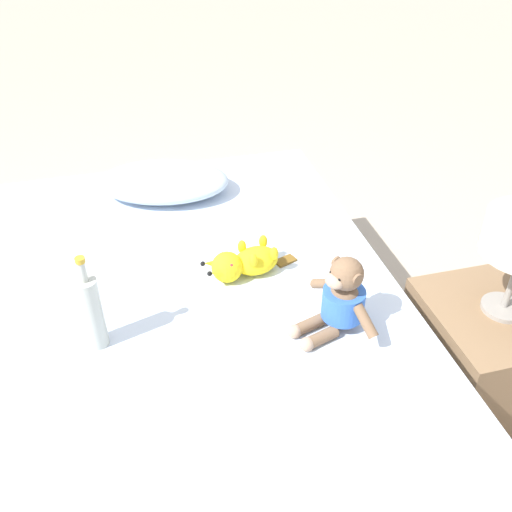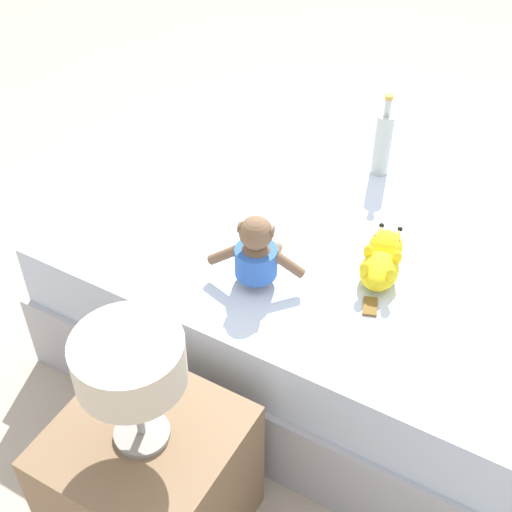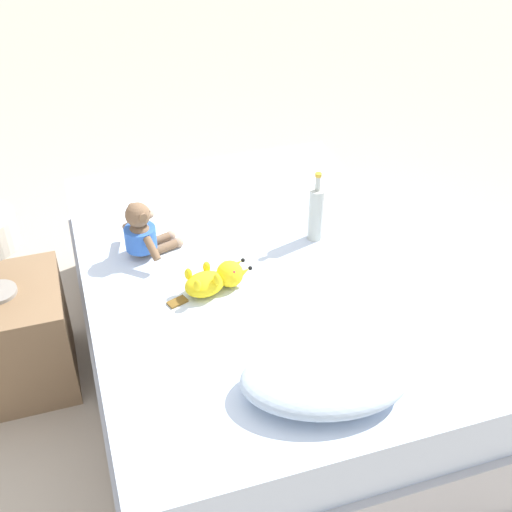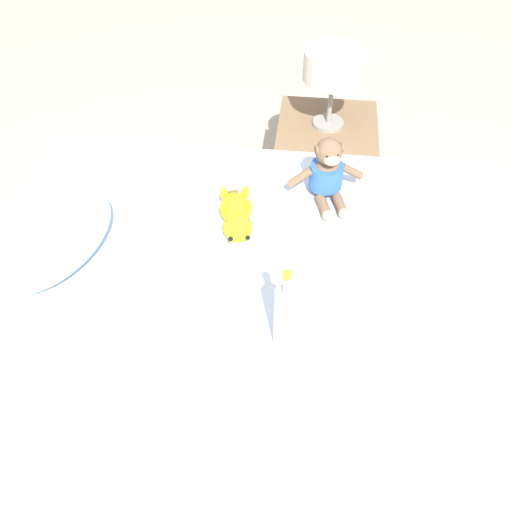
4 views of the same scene
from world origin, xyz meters
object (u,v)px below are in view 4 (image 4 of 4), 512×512
Objects in this scene: bed at (256,316)px; plush_yellow_creature at (237,216)px; pillow at (54,237)px; plush_monkey at (327,174)px; glass_bottle at (285,317)px; nightstand at (324,165)px; bedside_lamp at (334,68)px.

plush_yellow_creature is at bearing 25.68° from bed.
pillow is 2.02× the size of plush_monkey.
glass_bottle is at bearing -158.64° from bed.
plush_monkey reaches higher than nightstand.
glass_bottle is (-0.29, -0.78, 0.06)m from pillow.
nightstand is (0.95, -0.89, -0.35)m from pillow.
bed is 1.09m from bedside_lamp.
nightstand is (0.57, -0.00, -0.39)m from plush_monkey.
plush_monkey is 0.62× the size of nightstand.
bed is at bearing 151.41° from plush_monkey.
plush_yellow_creature is (-0.21, 0.30, -0.05)m from plush_monkey.
glass_bottle is at bearing -156.92° from plush_yellow_creature.
bedside_lamp reaches higher than bed.
plush_monkey is at bearing -66.30° from pillow.
bed is 0.37m from plush_yellow_creature.
nightstand is 0.50m from bedside_lamp.
plush_monkey is (0.39, -0.21, 0.36)m from bed.
plush_monkey reaches higher than pillow.
glass_bottle reaches higher than bed.
bedside_lamp is (0.00, -0.00, 0.50)m from nightstand.
pillow is 1.25× the size of nightstand.
pillow is 0.97m from plush_monkey.
plush_yellow_creature reaches higher than nightstand.
bed is at bearing 21.36° from glass_bottle.
plush_yellow_creature is at bearing 158.56° from bedside_lamp.
bed is 5.73× the size of plush_yellow_creature.
plush_yellow_creature is (0.18, 0.09, 0.31)m from bed.
bed is 5.51× the size of bedside_lamp.
bed is at bearing 167.28° from bedside_lamp.
pillow reaches higher than nightstand.
bedside_lamp is at bearing -21.44° from plush_yellow_creature.
bedside_lamp is (0.77, -0.30, 0.16)m from plush_yellow_creature.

